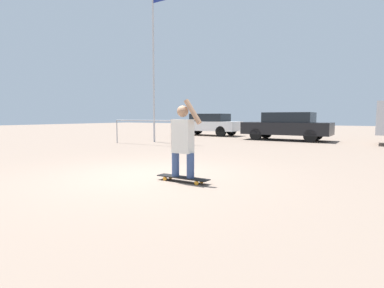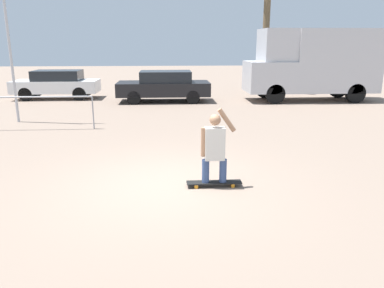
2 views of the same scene
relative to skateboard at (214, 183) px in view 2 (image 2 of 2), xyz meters
name	(u,v)px [view 2 (image 2 of 2)]	position (x,y,z in m)	size (l,w,h in m)	color
ground_plane	(165,185)	(-0.96, 0.11, -0.08)	(80.00, 80.00, 0.00)	gray
skateboard	(214,183)	(0.00, 0.00, 0.00)	(1.07, 0.22, 0.09)	black
person_skateboarder	(215,146)	(0.00, 0.00, 0.75)	(0.66, 0.22, 1.45)	#384C7A
camper_van	(314,62)	(6.11, 10.93, 1.73)	(6.11, 2.10, 3.33)	black
parked_car_black	(164,86)	(-1.00, 11.05, 0.68)	(4.31, 1.84, 1.43)	black
parked_car_white	(57,84)	(-6.33, 12.38, 0.67)	(4.09, 1.70, 1.40)	black
plaza_railing_segment	(27,102)	(-5.28, 5.32, 0.82)	(4.08, 0.05, 1.08)	#99999E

